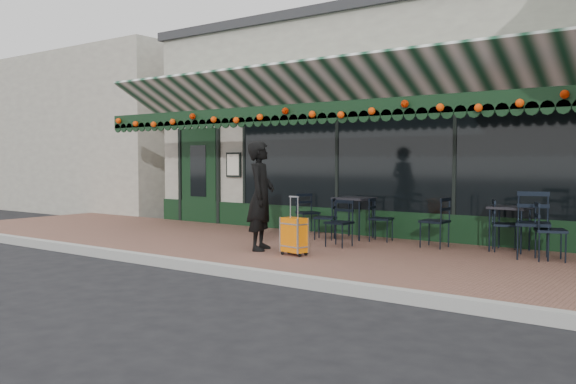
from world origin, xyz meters
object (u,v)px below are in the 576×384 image
Objects in this scene: woman at (261,196)px; chair_b_front at (339,223)px; cafe_table_a at (510,211)px; chair_b_right at (381,219)px; cafe_table_b at (354,201)px; chair_a_extra at (551,231)px; suitcase at (294,236)px; chair_a_front at (533,225)px; chair_solo at (308,213)px; chair_a_right at (505,225)px; chair_b_left at (325,218)px; chair_a_left at (435,222)px.

woman reaches higher than chair_b_front.
chair_b_right is (-2.21, -0.15, -0.25)m from cafe_table_a.
cafe_table_b is at bearing 74.17° from chair_b_right.
cafe_table_a is 0.94× the size of cafe_table_b.
woman is at bearing 90.22° from chair_a_extra.
cafe_table_a is 0.98m from chair_a_extra.
chair_a_extra reaches higher than chair_b_right.
chair_b_right is at bearing 76.20° from chair_b_front.
suitcase is 1.05× the size of chair_a_extra.
cafe_table_b is (-2.80, -0.09, 0.04)m from cafe_table_a.
suitcase is 3.74m from chair_a_extra.
chair_a_front reaches higher than suitcase.
cafe_table_b is 0.97× the size of chair_b_front.
chair_solo reaches higher than chair_b_front.
chair_a_right is at bearing -137.24° from cafe_table_a.
chair_a_right is at bearing 33.77° from chair_a_extra.
woman reaches higher than chair_b_left.
chair_b_right is 1.76m from chair_solo.
chair_a_front is (1.63, -0.23, 0.08)m from chair_a_left.
cafe_table_b is 0.90× the size of chair_a_extra.
chair_a_front is at bearing -89.80° from woman.
chair_b_front is at bearing -100.15° from chair_solo.
chair_a_left is (-1.13, -0.32, -0.22)m from cafe_table_a.
chair_a_right is (3.23, 2.20, -0.46)m from woman.
chair_b_front is at bearing -154.43° from cafe_table_a.
chair_a_front reaches higher than cafe_table_b.
chair_solo is (-2.82, 0.39, -0.03)m from chair_a_left.
chair_a_front is at bearing 70.44° from chair_b_left.
chair_a_left is at bearing 32.77° from chair_b_front.
suitcase is 2.25m from chair_b_right.
chair_a_extra is at bearing 40.12° from suitcase.
suitcase is 1.14× the size of chair_b_right.
chair_b_left is at bearing 99.66° from chair_b_right.
chair_a_left is (1.40, 2.06, 0.13)m from suitcase.
woman reaches higher than chair_solo.
chair_a_left is 0.85× the size of chair_a_front.
chair_b_right is at bearing -51.07° from woman.
chair_b_right reaches higher than cafe_table_b.
chair_a_front reaches higher than chair_b_right.
chair_a_left is at bearing 81.45° from chair_a_right.
chair_a_front is 4.49m from chair_solo.
suitcase is 2.84m from chair_solo.
suitcase is 0.89× the size of chair_a_front.
cafe_table_a is 3.22m from chair_b_left.
chair_b_front is (0.07, 1.20, 0.10)m from suitcase.
chair_a_extra is (0.80, -0.54, 0.01)m from chair_a_right.
woman reaches higher than chair_a_front.
cafe_table_b is 0.90× the size of chair_a_left.
chair_a_left is at bearing -164.37° from cafe_table_a.
chair_b_right is at bearing -98.06° from chair_a_left.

